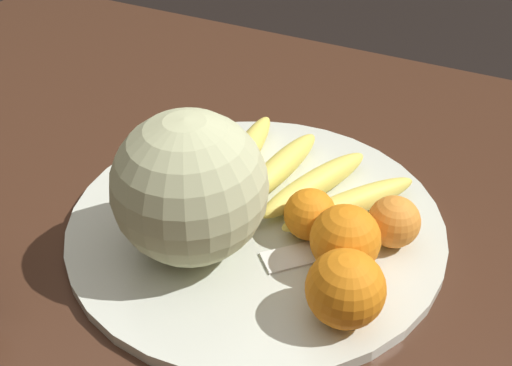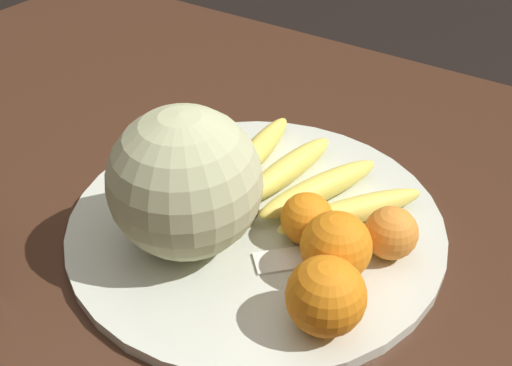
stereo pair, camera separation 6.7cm
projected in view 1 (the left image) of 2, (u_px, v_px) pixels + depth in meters
name	position (u px, v px, depth m)	size (l,w,h in m)	color
kitchen_table	(235.00, 249.00, 0.79)	(1.59, 1.00, 0.71)	#3D2316
fruit_bowl	(256.00, 222.00, 0.70)	(0.44, 0.44, 0.01)	beige
melon	(190.00, 188.00, 0.61)	(0.16, 0.16, 0.16)	#B2B789
banana_bunch	(294.00, 176.00, 0.73)	(0.25, 0.22, 0.03)	#473819
orange_front_left	(345.00, 289.00, 0.56)	(0.08, 0.08, 0.08)	orange
orange_front_right	(345.00, 239.00, 0.61)	(0.07, 0.07, 0.07)	orange
orange_mid_center	(310.00, 214.00, 0.66)	(0.06, 0.06, 0.06)	orange
orange_back_left	(394.00, 221.00, 0.65)	(0.06, 0.06, 0.06)	orange
produce_tag	(299.00, 255.00, 0.64)	(0.08, 0.08, 0.00)	white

